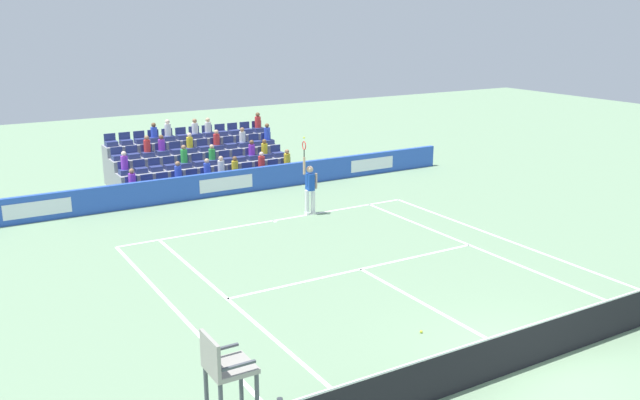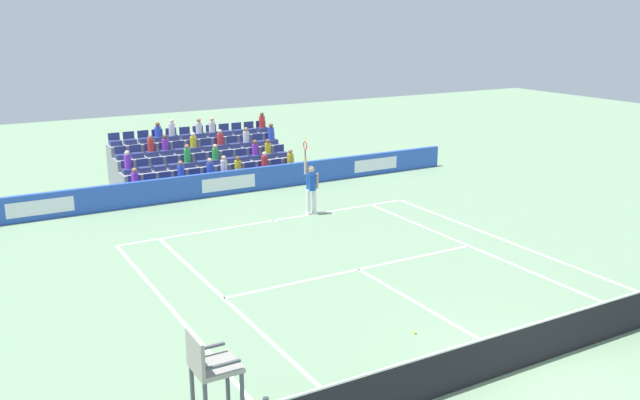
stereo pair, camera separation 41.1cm
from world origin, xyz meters
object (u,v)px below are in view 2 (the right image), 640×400
Objects in this scene: tennis_player at (311,187)px; umpire_chair at (212,381)px; loose_tennis_ball at (415,333)px; tennis_net at (529,345)px.

tennis_player is 1.22× the size of umpire_chair.
umpire_chair is 6.24m from loose_tennis_ball.
tennis_net is at bearing 114.94° from loose_tennis_ball.
tennis_net is 6.84m from umpire_chair.
tennis_player is at bearing -125.18° from umpire_chair.
loose_tennis_ball is at bearing -159.23° from umpire_chair.
loose_tennis_ball is (1.09, -2.34, -0.46)m from tennis_net.
loose_tennis_ball is (-5.67, -2.15, -1.49)m from umpire_chair.
umpire_chair is at bearing -1.63° from tennis_net.
tennis_player reaches higher than umpire_chair.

